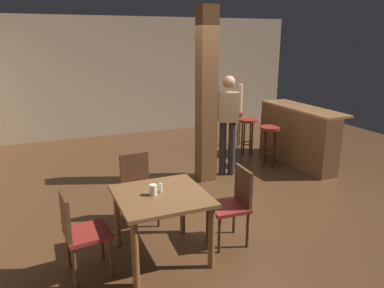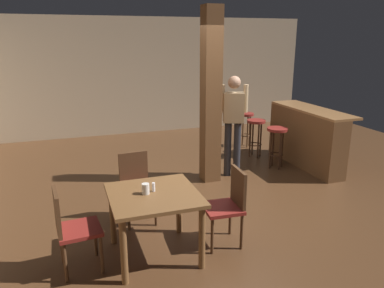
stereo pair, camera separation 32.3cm
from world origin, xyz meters
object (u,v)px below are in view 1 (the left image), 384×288
object	(u,v)px
chair_north	(138,185)
bar_stool_far	(236,121)
chair_east	(234,202)
dining_table	(161,205)
bar_counter	(297,135)
bar_stool_mid	(247,128)
chair_west	(79,230)
standing_person	(228,119)
bar_stool_near	(270,136)
salt_shaker	(161,188)
napkin_cup	(153,190)

from	to	relation	value
chair_north	bar_stool_far	world-z (taller)	chair_north
chair_north	chair_east	bearing A→B (deg)	-45.95
dining_table	bar_counter	world-z (taller)	bar_counter
bar_counter	bar_stool_mid	bearing A→B (deg)	129.37
chair_west	bar_counter	size ratio (longest dim) A/B	0.47
chair_east	chair_north	bearing A→B (deg)	134.05
chair_east	bar_stool_mid	xyz separation A→B (m)	(1.88, 2.84, 0.06)
dining_table	bar_stool_mid	world-z (taller)	bar_stool_mid
dining_table	standing_person	world-z (taller)	standing_person
dining_table	bar_stool_far	distance (m)	4.59
dining_table	bar_stool_near	xyz separation A→B (m)	(2.78, 2.08, -0.04)
salt_shaker	chair_west	bearing A→B (deg)	-175.54
bar_stool_far	chair_north	bearing A→B (deg)	-137.56
chair_west	napkin_cup	distance (m)	0.83
chair_west	bar_counter	distance (m)	4.70
bar_stool_near	dining_table	bearing A→B (deg)	-143.15
chair_north	chair_east	world-z (taller)	same
standing_person	bar_stool_far	xyz separation A→B (m)	(1.05, 1.57, -0.45)
standing_person	bar_counter	xyz separation A→B (m)	(1.52, 0.06, -0.46)
dining_table	chair_east	size ratio (longest dim) A/B	1.06
napkin_cup	standing_person	bearing A→B (deg)	45.62
salt_shaker	bar_stool_mid	bearing A→B (deg)	45.29
chair_west	bar_stool_far	world-z (taller)	chair_west
chair_east	chair_west	world-z (taller)	same
standing_person	bar_counter	distance (m)	1.59
bar_stool_mid	chair_east	bearing A→B (deg)	-123.54
chair_west	standing_person	distance (m)	3.40
bar_counter	napkin_cup	bearing A→B (deg)	-149.42
napkin_cup	bar_stool_mid	bearing A→B (deg)	44.71
dining_table	chair_east	world-z (taller)	chair_east
chair_north	salt_shaker	size ratio (longest dim) A/B	9.12
chair_west	salt_shaker	world-z (taller)	chair_west
standing_person	bar_stool_far	size ratio (longest dim) A/B	2.32
standing_person	napkin_cup	bearing A→B (deg)	-134.38
napkin_cup	bar_stool_mid	world-z (taller)	napkin_cup
bar_stool_near	bar_stool_far	bearing A→B (deg)	85.45
chair_north	bar_counter	size ratio (longest dim) A/B	0.47
salt_shaker	bar_counter	size ratio (longest dim) A/B	0.05
chair_north	salt_shaker	bearing A→B (deg)	-87.33
chair_east	chair_west	xyz separation A→B (m)	(-1.72, 0.01, 0.00)
standing_person	salt_shaker	bearing A→B (deg)	-133.51
bar_counter	bar_stool_near	xyz separation A→B (m)	(-0.59, 0.03, 0.03)
salt_shaker	bar_stool_near	xyz separation A→B (m)	(2.76, 2.03, -0.21)
bar_counter	bar_stool_mid	distance (m)	0.98
bar_stool_far	chair_east	bearing A→B (deg)	-119.55
chair_east	bar_stool_mid	size ratio (longest dim) A/B	1.18
chair_west	bar_stool_near	size ratio (longest dim) A/B	1.18
chair_east	napkin_cup	size ratio (longest dim) A/B	7.75
dining_table	chair_west	bearing A→B (deg)	-179.03
standing_person	bar_stool_mid	distance (m)	1.29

